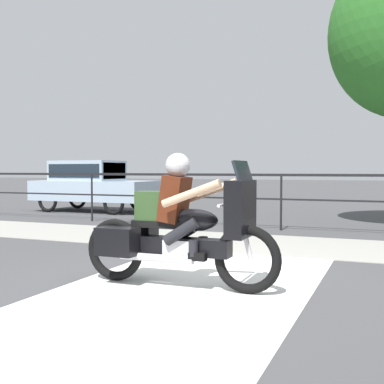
# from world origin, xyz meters

# --- Properties ---
(ground_plane) EXTENTS (120.00, 120.00, 0.00)m
(ground_plane) POSITION_xyz_m (0.00, 0.00, 0.00)
(ground_plane) COLOR #424244
(sidewalk_band) EXTENTS (44.00, 2.40, 0.01)m
(sidewalk_band) POSITION_xyz_m (0.00, 3.40, 0.01)
(sidewalk_band) COLOR #99968E
(sidewalk_band) RESTS_ON ground
(crosswalk_band) EXTENTS (2.80, 6.00, 0.01)m
(crosswalk_band) POSITION_xyz_m (0.12, -0.20, 0.00)
(crosswalk_band) COLOR silver
(crosswalk_band) RESTS_ON ground
(fence_railing) EXTENTS (36.00, 0.05, 1.29)m
(fence_railing) POSITION_xyz_m (0.00, 5.51, 1.01)
(fence_railing) COLOR black
(fence_railing) RESTS_ON ground
(motorcycle) EXTENTS (2.48, 0.76, 1.58)m
(motorcycle) POSITION_xyz_m (-0.00, -0.21, 0.70)
(motorcycle) COLOR black
(motorcycle) RESTS_ON ground
(parked_car) EXTENTS (4.02, 1.74, 1.68)m
(parked_car) POSITION_xyz_m (-6.86, 8.08, 0.96)
(parked_car) COLOR #9EB2C6
(parked_car) RESTS_ON ground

